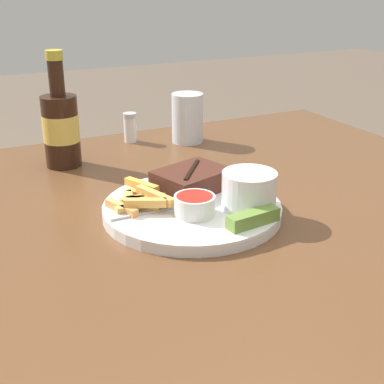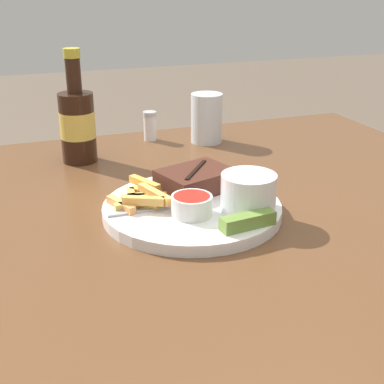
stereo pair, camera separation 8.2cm
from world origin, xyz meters
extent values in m
cube|color=brown|center=(0.00, 0.00, 0.75)|extent=(1.17, 0.97, 0.04)
cylinder|color=brown|center=(0.52, 0.42, 0.37)|extent=(0.06, 0.06, 0.73)
cylinder|color=white|center=(0.00, 0.00, 0.78)|extent=(0.28, 0.28, 0.01)
cylinder|color=white|center=(0.00, 0.00, 0.79)|extent=(0.28, 0.28, 0.00)
cube|color=#472319|center=(0.03, 0.05, 0.81)|extent=(0.13, 0.12, 0.03)
cube|color=black|center=(0.03, 0.05, 0.83)|extent=(0.06, 0.08, 0.00)
cube|color=#EBA559|center=(-0.07, 0.04, 0.80)|extent=(0.07, 0.02, 0.01)
cube|color=gold|center=(-0.06, 0.01, 0.80)|extent=(0.06, 0.02, 0.01)
cube|color=gold|center=(-0.06, 0.07, 0.81)|extent=(0.04, 0.07, 0.01)
cube|color=#DCA754|center=(-0.08, 0.05, 0.80)|extent=(0.02, 0.05, 0.01)
cube|color=gold|center=(-0.06, 0.03, 0.80)|extent=(0.05, 0.03, 0.01)
cube|color=#E8A94E|center=(-0.08, 0.00, 0.81)|extent=(0.06, 0.04, 0.01)
cube|color=#F1A158|center=(-0.11, 0.02, 0.80)|extent=(0.03, 0.06, 0.01)
cube|color=gold|center=(-0.05, 0.04, 0.80)|extent=(0.04, 0.08, 0.01)
cube|color=#F3AB52|center=(-0.05, 0.02, 0.81)|extent=(0.03, 0.08, 0.01)
cube|color=#EAAB4C|center=(-0.05, 0.02, 0.80)|extent=(0.03, 0.05, 0.01)
cube|color=#EBBB59|center=(-0.08, 0.01, 0.80)|extent=(0.07, 0.01, 0.01)
cube|color=gold|center=(-0.06, 0.05, 0.80)|extent=(0.05, 0.05, 0.01)
cylinder|color=white|center=(0.07, -0.05, 0.82)|extent=(0.08, 0.08, 0.06)
cylinder|color=beige|center=(0.07, -0.05, 0.84)|extent=(0.08, 0.08, 0.01)
cylinder|color=silver|center=(-0.01, -0.04, 0.81)|extent=(0.06, 0.06, 0.03)
cylinder|color=#B22319|center=(-0.01, -0.04, 0.82)|extent=(0.05, 0.05, 0.01)
cube|color=olive|center=(0.04, -0.10, 0.80)|extent=(0.08, 0.03, 0.02)
cube|color=#B7B7BC|center=(-0.08, 0.00, 0.79)|extent=(0.10, 0.01, 0.00)
cube|color=#B7B7BC|center=(-0.01, 0.00, 0.79)|extent=(0.03, 0.00, 0.00)
cube|color=#B7B7BC|center=(-0.01, 0.00, 0.79)|extent=(0.03, 0.00, 0.00)
cube|color=#B7B7BC|center=(-0.01, 0.00, 0.79)|extent=(0.03, 0.00, 0.00)
cylinder|color=black|center=(-0.12, 0.32, 0.84)|extent=(0.07, 0.07, 0.14)
cylinder|color=gold|center=(-0.12, 0.32, 0.85)|extent=(0.07, 0.07, 0.05)
cylinder|color=black|center=(-0.12, 0.32, 0.94)|extent=(0.03, 0.03, 0.07)
cylinder|color=gold|center=(-0.12, 0.32, 0.98)|extent=(0.03, 0.03, 0.02)
cylinder|color=silver|center=(0.16, 0.35, 0.83)|extent=(0.07, 0.07, 0.11)
cylinder|color=white|center=(0.05, 0.41, 0.80)|extent=(0.03, 0.03, 0.05)
cylinder|color=#B7B7BC|center=(0.05, 0.41, 0.83)|extent=(0.03, 0.03, 0.01)
camera|label=1|loc=(-0.34, -0.68, 1.12)|focal=50.00mm
camera|label=2|loc=(-0.26, -0.71, 1.12)|focal=50.00mm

